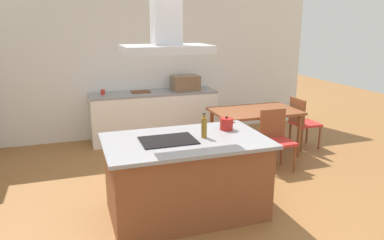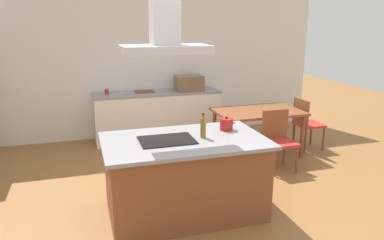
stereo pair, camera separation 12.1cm
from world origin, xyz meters
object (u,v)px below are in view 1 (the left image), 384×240
at_px(countertop_microwave, 185,83).
at_px(range_hood, 166,28).
at_px(dining_table, 255,115).
at_px(cooktop, 168,140).
at_px(cutting_board, 141,92).
at_px(chair_at_right_end, 302,120).
at_px(coffee_mug_red, 103,92).
at_px(tea_kettle, 227,124).
at_px(olive_oil_bottle, 204,127).
at_px(chair_facing_island, 276,135).

height_order(countertop_microwave, range_hood, range_hood).
relative_size(countertop_microwave, dining_table, 0.36).
bearing_deg(countertop_microwave, cooktop, -111.11).
height_order(cutting_board, chair_at_right_end, cutting_board).
bearing_deg(cooktop, range_hood, 180.00).
height_order(countertop_microwave, coffee_mug_red, countertop_microwave).
bearing_deg(chair_at_right_end, range_hood, -151.05).
relative_size(tea_kettle, countertop_microwave, 0.42).
bearing_deg(countertop_microwave, coffee_mug_red, 178.12).
relative_size(olive_oil_bottle, range_hood, 0.31).
distance_m(tea_kettle, coffee_mug_red, 2.98).
distance_m(chair_at_right_end, range_hood, 3.59).
height_order(cutting_board, dining_table, cutting_board).
bearing_deg(cutting_board, countertop_microwave, -3.38).
bearing_deg(dining_table, chair_facing_island, -90.00).
bearing_deg(cutting_board, cooktop, -95.18).
distance_m(cooktop, dining_table, 2.47).
bearing_deg(chair_facing_island, olive_oil_bottle, -148.71).
xyz_separation_m(tea_kettle, chair_facing_island, (1.12, 0.69, -0.46)).
relative_size(countertop_microwave, cutting_board, 1.47).
relative_size(cutting_board, range_hood, 0.38).
height_order(olive_oil_bottle, range_hood, range_hood).
bearing_deg(olive_oil_bottle, tea_kettle, 29.63).
xyz_separation_m(tea_kettle, countertop_microwave, (0.33, 2.68, 0.07)).
xyz_separation_m(coffee_mug_red, dining_table, (2.32, -1.37, -0.28)).
distance_m(countertop_microwave, coffee_mug_red, 1.53).
xyz_separation_m(countertop_microwave, dining_table, (0.79, -1.32, -0.37)).
distance_m(cooktop, olive_oil_bottle, 0.43).
bearing_deg(cooktop, tea_kettle, 14.25).
xyz_separation_m(tea_kettle, chair_at_right_end, (2.03, 1.36, -0.46)).
height_order(cooktop, tea_kettle, tea_kettle).
bearing_deg(cutting_board, dining_table, -40.00).
bearing_deg(coffee_mug_red, chair_at_right_end, -23.01).
height_order(cooktop, dining_table, cooktop).
height_order(dining_table, range_hood, range_hood).
xyz_separation_m(cutting_board, chair_facing_island, (1.64, -2.04, -0.40)).
relative_size(dining_table, range_hood, 1.56).
bearing_deg(coffee_mug_red, range_hood, -81.92).
bearing_deg(olive_oil_bottle, chair_facing_island, 31.29).
distance_m(chair_at_right_end, chair_facing_island, 1.13).
height_order(coffee_mug_red, chair_facing_island, coffee_mug_red).
relative_size(olive_oil_bottle, countertop_microwave, 0.56).
bearing_deg(cooktop, dining_table, 39.33).
height_order(chair_at_right_end, range_hood, range_hood).
height_order(countertop_microwave, cutting_board, countertop_microwave).
height_order(olive_oil_bottle, dining_table, olive_oil_bottle).
relative_size(olive_oil_bottle, chair_facing_island, 0.32).
relative_size(coffee_mug_red, range_hood, 0.10).
bearing_deg(chair_at_right_end, cooktop, -151.05).
height_order(countertop_microwave, chair_facing_island, countertop_microwave).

